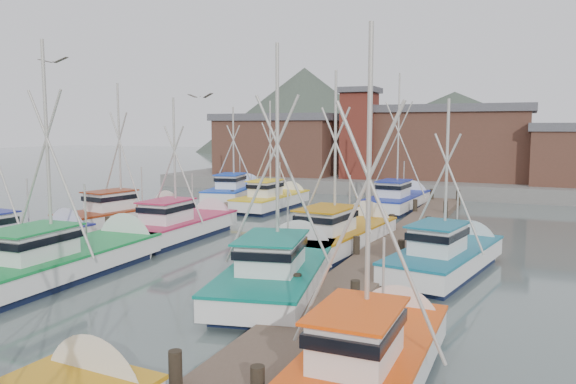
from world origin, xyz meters
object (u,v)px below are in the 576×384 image
at_px(boat_8, 183,225).
at_px(lookout_tower, 359,132).
at_px(boat_12, 275,200).
at_px(boat_4, 68,259).

bearing_deg(boat_8, lookout_tower, 84.25).
xyz_separation_m(lookout_tower, boat_12, (-2.37, -14.14, -4.87)).
distance_m(boat_4, boat_8, 8.55).
relative_size(lookout_tower, boat_12, 0.98).
height_order(boat_4, boat_8, boat_4).
xyz_separation_m(lookout_tower, boat_8, (-2.36, -26.19, -4.87)).
height_order(boat_8, boat_12, boat_12).
xyz_separation_m(boat_8, boat_12, (-0.01, 12.05, 0.00)).
height_order(lookout_tower, boat_12, lookout_tower).
distance_m(boat_8, boat_12, 12.05).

